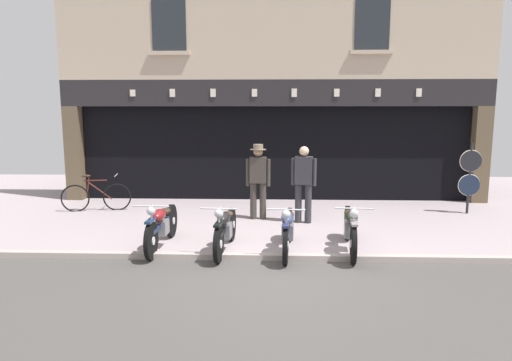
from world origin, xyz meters
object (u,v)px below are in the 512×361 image
(shopkeeper_center, at_px, (304,181))
(advert_board_near, at_px, (190,138))
(salesman_left, at_px, (258,177))
(motorcycle_left, at_px, (162,225))
(advert_board_far, at_px, (145,141))
(motorcycle_center_right, at_px, (350,227))
(tyre_sign_pole, at_px, (470,174))
(motorcycle_center_left, at_px, (225,228))
(motorcycle_center, at_px, (288,229))
(leaning_bicycle, at_px, (96,196))

(shopkeeper_center, xyz_separation_m, advert_board_near, (-3.01, 2.73, 0.76))
(salesman_left, relative_size, advert_board_near, 1.57)
(motorcycle_left, relative_size, advert_board_far, 2.31)
(motorcycle_left, xyz_separation_m, shopkeeper_center, (2.70, 1.98, 0.53))
(motorcycle_center_right, bearing_deg, tyre_sign_pole, -132.03)
(salesman_left, bearing_deg, motorcycle_center_left, 79.83)
(advert_board_far, bearing_deg, motorcycle_center, -51.70)
(shopkeeper_center, height_order, advert_board_far, advert_board_far)
(motorcycle_center_right, height_order, advert_board_far, advert_board_far)
(tyre_sign_pole, relative_size, advert_board_far, 1.92)
(motorcycle_center, relative_size, advert_board_far, 2.25)
(motorcycle_center_right, relative_size, shopkeeper_center, 1.21)
(motorcycle_center, relative_size, tyre_sign_pole, 1.17)
(motorcycle_center_right, distance_m, advert_board_far, 7.00)
(motorcycle_center_left, xyz_separation_m, advert_board_near, (-1.49, 4.87, 1.29))
(motorcycle_left, xyz_separation_m, tyre_sign_pole, (6.77, 3.03, 0.55))
(salesman_left, xyz_separation_m, advert_board_far, (-3.26, 2.41, 0.68))
(salesman_left, bearing_deg, motorcycle_center_right, 127.52)
(shopkeeper_center, bearing_deg, advert_board_near, -31.97)
(motorcycle_center, distance_m, salesman_left, 2.60)
(tyre_sign_pole, bearing_deg, motorcycle_center_right, -137.36)
(motorcycle_center_right, distance_m, salesman_left, 2.97)
(motorcycle_left, distance_m, salesman_left, 2.90)
(motorcycle_left, distance_m, motorcycle_center, 2.29)
(motorcycle_center, bearing_deg, shopkeeper_center, -96.21)
(motorcycle_center, distance_m, tyre_sign_pole, 5.54)
(motorcycle_left, distance_m, leaning_bicycle, 3.85)
(advert_board_near, xyz_separation_m, advert_board_far, (-1.27, -0.00, -0.07))
(motorcycle_center_left, bearing_deg, tyre_sign_pole, -146.06)
(advert_board_far, relative_size, leaning_bicycle, 0.53)
(motorcycle_left, bearing_deg, motorcycle_center_right, -179.87)
(motorcycle_center_right, distance_m, advert_board_near, 6.18)
(motorcycle_center_right, xyz_separation_m, leaning_bicycle, (-5.80, 3.07, -0.06))
(advert_board_near, bearing_deg, advert_board_far, -179.99)
(motorcycle_center_right, distance_m, tyre_sign_pole, 4.61)
(advert_board_far, height_order, leaning_bicycle, advert_board_far)
(salesman_left, height_order, shopkeeper_center, salesman_left)
(motorcycle_center_left, distance_m, leaning_bicycle, 4.78)
(advert_board_far, distance_m, leaning_bicycle, 2.28)
(motorcycle_center, relative_size, shopkeeper_center, 1.17)
(motorcycle_center, bearing_deg, salesman_left, -71.63)
(leaning_bicycle, bearing_deg, motorcycle_left, 26.99)
(motorcycle_center_left, relative_size, advert_board_near, 1.75)
(tyre_sign_pole, bearing_deg, motorcycle_left, -155.86)
(tyre_sign_pole, distance_m, advert_board_near, 7.30)
(motorcycle_center_left, bearing_deg, motorcycle_center, -176.82)
(motorcycle_center, bearing_deg, advert_board_far, -47.00)
(motorcycle_center_left, xyz_separation_m, salesman_left, (0.51, 2.45, 0.55))
(motorcycle_center_right, relative_size, advert_board_near, 1.88)
(salesman_left, distance_m, advert_board_near, 3.21)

